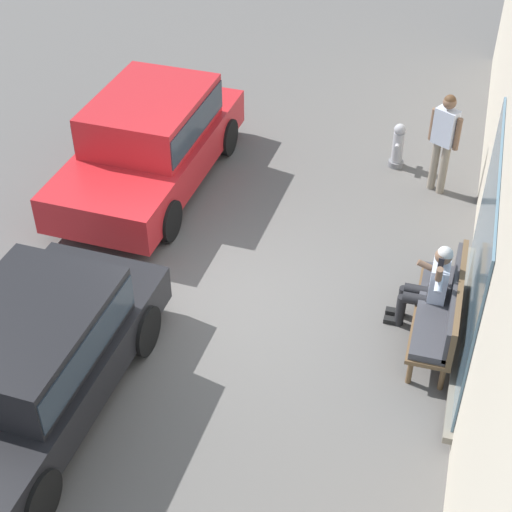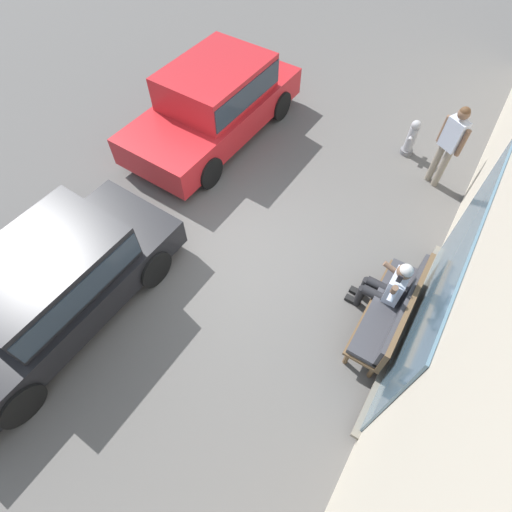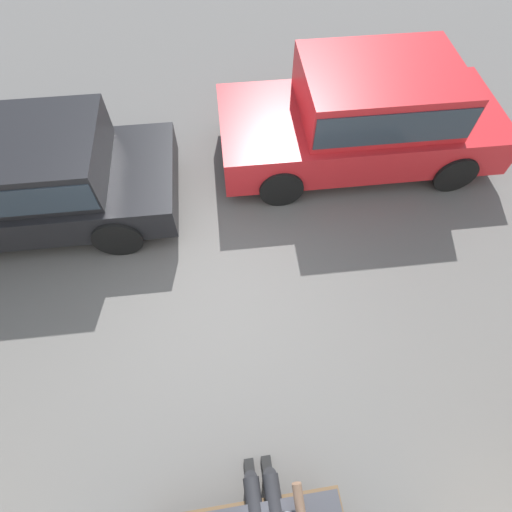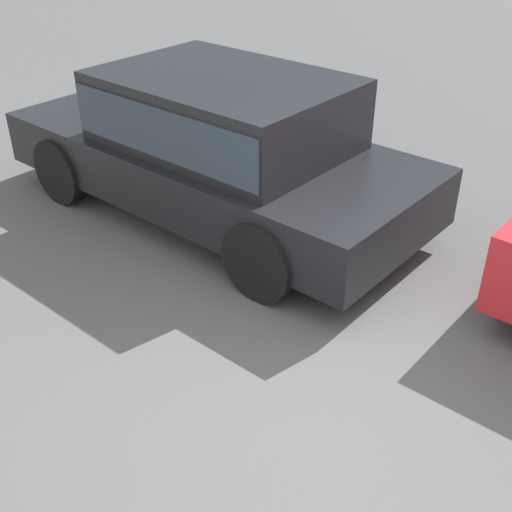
# 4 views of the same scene
# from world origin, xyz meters

# --- Properties ---
(ground_plane) EXTENTS (60.00, 60.00, 0.00)m
(ground_plane) POSITION_xyz_m (0.00, 0.00, 0.00)
(ground_plane) COLOR #565451
(parked_car_mid) EXTENTS (4.26, 1.97, 1.38)m
(parked_car_mid) POSITION_xyz_m (2.38, -1.59, 0.76)
(parked_car_mid) COLOR black
(parked_car_mid) RESTS_ON ground_plane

